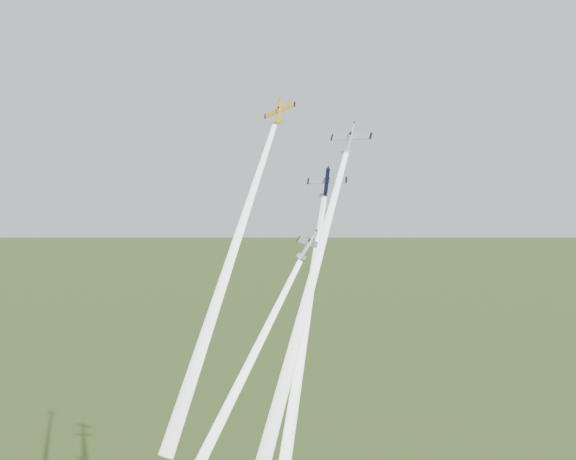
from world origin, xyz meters
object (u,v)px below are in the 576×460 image
(plane_yellow, at_px, (279,112))
(plane_navy, at_px, (327,182))
(plane_silver_low, at_px, (308,245))
(plane_silver_right, at_px, (350,139))

(plane_yellow, height_order, plane_navy, plane_yellow)
(plane_navy, height_order, plane_silver_low, plane_navy)
(plane_navy, bearing_deg, plane_yellow, 161.05)
(plane_yellow, distance_m, plane_navy, 17.12)
(plane_navy, height_order, plane_silver_right, plane_silver_right)
(plane_yellow, distance_m, plane_silver_right, 16.04)
(plane_navy, distance_m, plane_silver_low, 14.61)
(plane_navy, relative_size, plane_silver_low, 1.12)
(plane_yellow, bearing_deg, plane_navy, -6.77)
(plane_yellow, bearing_deg, plane_silver_right, -2.93)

